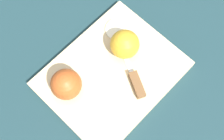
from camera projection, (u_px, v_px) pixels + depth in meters
The scene contains 6 objects.
ground_plane at pixel (112, 76), 0.80m from camera, with size 4.00×4.00×0.00m, color #193338.
cutting_board at pixel (112, 74), 0.79m from camera, with size 0.35×0.29×0.02m.
apple_half_left at pixel (66, 84), 0.73m from camera, with size 0.08×0.08×0.08m.
apple_half_right at pixel (125, 44), 0.77m from camera, with size 0.07×0.07×0.07m.
knife at pixel (136, 82), 0.77m from camera, with size 0.08×0.16×0.02m.
apple_slice at pixel (118, 29), 0.83m from camera, with size 0.07×0.07×0.01m.
Camera 1 is at (-0.18, -0.20, 0.76)m, focal length 50.00 mm.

